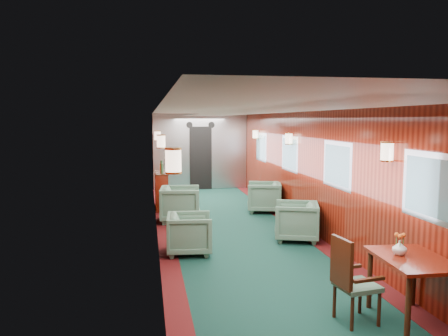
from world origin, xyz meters
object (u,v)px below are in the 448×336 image
object	(u,v)px
dining_table	(412,268)
side_chair	(350,277)
credenza	(161,190)
armchair_right_far	(264,197)
armchair_left_far	(180,204)
armchair_right_near	(296,221)
armchair_left_near	(190,234)

from	to	relation	value
dining_table	side_chair	distance (m)	0.68
credenza	armchair_right_far	world-z (taller)	credenza
armchair_left_far	armchair_right_near	distance (m)	2.72
side_chair	armchair_right_far	world-z (taller)	side_chair
credenza	armchair_left_far	xyz separation A→B (m)	(0.37, -1.46, -0.08)
armchair_right_far	dining_table	bearing A→B (deg)	15.47
armchair_right_near	side_chair	bearing A→B (deg)	9.19
dining_table	credenza	world-z (taller)	credenza
credenza	armchair_right_far	distance (m)	2.55
armchair_left_near	armchair_left_far	bearing A→B (deg)	4.21
armchair_left_far	armchair_right_far	size ratio (longest dim) A/B	1.07
credenza	armchair_right_near	distance (m)	4.06
armchair_right_far	armchair_left_far	bearing A→B (deg)	-57.10
dining_table	armchair_right_near	world-z (taller)	dining_table
side_chair	armchair_left_far	distance (m)	5.31
armchair_left_near	armchair_right_near	size ratio (longest dim) A/B	0.94
credenza	armchair_left_near	xyz separation A→B (m)	(0.35, -3.78, -0.14)
dining_table	side_chair	bearing A→B (deg)	173.52
armchair_left_near	armchair_right_near	world-z (taller)	armchair_right_near
armchair_right_near	armchair_right_far	bearing A→B (deg)	-163.10
dining_table	armchair_right_near	xyz separation A→B (m)	(-0.13, 3.37, -0.26)
armchair_left_near	side_chair	bearing A→B (deg)	-147.47
credenza	armchair_right_near	xyz separation A→B (m)	(2.35, -3.31, -0.12)
side_chair	armchair_right_near	distance (m)	3.31
dining_table	armchair_right_far	bearing A→B (deg)	93.71
armchair_right_near	armchair_left_near	bearing A→B (deg)	-58.44
side_chair	armchair_right_near	xyz separation A→B (m)	(0.53, 3.26, -0.16)
armchair_left_near	armchair_right_far	distance (m)	3.64
side_chair	armchair_right_near	bearing A→B (deg)	72.42
armchair_left_near	armchair_right_far	xyz separation A→B (m)	(2.08, 2.98, 0.03)
dining_table	armchair_left_far	distance (m)	5.64
dining_table	armchair_right_near	distance (m)	3.38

